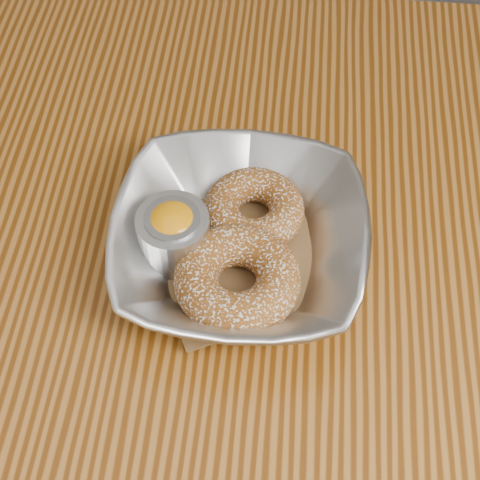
# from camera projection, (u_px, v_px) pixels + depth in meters

# --- Properties ---
(table) EXTENTS (1.20, 0.80, 0.75)m
(table) POSITION_uv_depth(u_px,v_px,m) (321.00, 347.00, 0.70)
(table) COLOR brown
(table) RESTS_ON ground_plane
(serving_bowl) EXTENTS (0.21, 0.21, 0.05)m
(serving_bowl) POSITION_uv_depth(u_px,v_px,m) (240.00, 243.00, 0.62)
(serving_bowl) COLOR #B4B6BB
(serving_bowl) RESTS_ON table
(parchment) EXTENTS (0.19, 0.19, 0.00)m
(parchment) POSITION_uv_depth(u_px,v_px,m) (240.00, 254.00, 0.63)
(parchment) COLOR brown
(parchment) RESTS_ON table
(donut_back) EXTENTS (0.10, 0.10, 0.03)m
(donut_back) POSITION_uv_depth(u_px,v_px,m) (254.00, 210.00, 0.64)
(donut_back) COLOR brown
(donut_back) RESTS_ON parchment
(donut_front) EXTENTS (0.13, 0.13, 0.04)m
(donut_front) POSITION_uv_depth(u_px,v_px,m) (237.00, 279.00, 0.59)
(donut_front) COLOR brown
(donut_front) RESTS_ON parchment
(ramekin) EXTENTS (0.06, 0.06, 0.06)m
(ramekin) POSITION_uv_depth(u_px,v_px,m) (174.00, 233.00, 0.61)
(ramekin) COLOR #B4B6BB
(ramekin) RESTS_ON table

